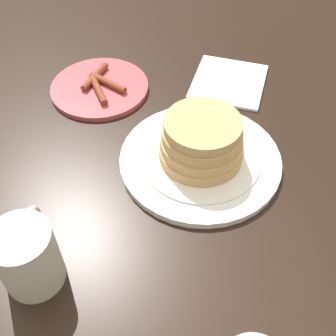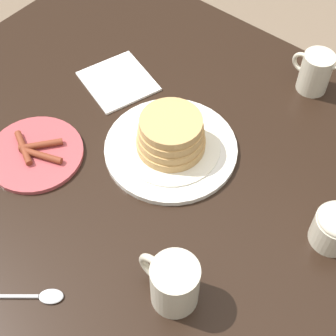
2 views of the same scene
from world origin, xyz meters
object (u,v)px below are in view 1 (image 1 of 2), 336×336
pancake_plate (201,149)px  napkin (229,82)px  side_plate_bacon (100,87)px  coffee_mug (28,255)px

pancake_plate → napkin: pancake_plate is taller
pancake_plate → side_plate_bacon: (0.21, 0.19, -0.03)m
napkin → coffee_mug: bearing=142.7°
coffee_mug → pancake_plate: bearing=-50.3°
napkin → side_plate_bacon: bearing=92.8°
pancake_plate → side_plate_bacon: bearing=41.9°
side_plate_bacon → coffee_mug: bearing=172.0°
pancake_plate → coffee_mug: 0.32m
pancake_plate → side_plate_bacon: pancake_plate is taller
pancake_plate → coffee_mug: coffee_mug is taller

